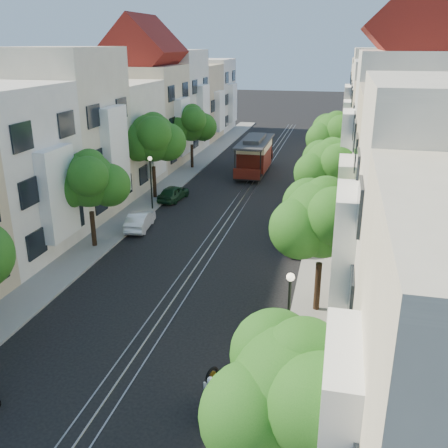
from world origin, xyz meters
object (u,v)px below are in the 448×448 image
Objects in this scene: parked_car_e_mid at (298,239)px; tree_w_d at (192,124)px; tree_e_b at (324,221)px; lamp_east at (289,307)px; cable_car at (255,154)px; parked_car_w_far at (173,193)px; sportbike_rider at (210,393)px; tree_e_a at (300,396)px; tree_w_c at (153,139)px; lamp_west at (151,175)px; parked_car_e_far at (311,191)px; parked_car_w_mid at (140,220)px; tree_e_d at (335,136)px; tree_w_b at (89,181)px; tree_e_c at (331,168)px.

tree_w_d is at bearing 116.36° from parked_car_e_mid.
lamp_east is at bearing -100.93° from tree_e_b.
cable_car reaches higher than parked_car_w_far.
sportbike_rider is 16.00m from parked_car_e_mid.
tree_e_a is 6.28m from sportbike_rider.
tree_e_b is at bearing 90.00° from tree_e_a.
tree_w_c is 3.81m from lamp_west.
parked_car_e_far is at bearing -30.64° from tree_w_d.
parked_car_w_far is (0.11, 6.98, 0.01)m from parked_car_w_mid.
tree_e_b is 0.98× the size of tree_e_d.
parked_car_w_far is (-11.79, 20.80, -2.20)m from lamp_east.
lamp_east reaches higher than parked_car_w_far.
lamp_east reaches higher than parked_car_e_far.
tree_w_d reaches higher than tree_w_b.
lamp_west reaches higher than sportbike_rider.
tree_e_a is 30.84m from parked_car_w_far.
tree_e_b is 1.72× the size of parked_car_e_far.
sportbike_rider is 0.47× the size of parked_car_e_mid.
tree_w_d is (-0.00, 11.00, -0.47)m from tree_w_c.
tree_e_b is at bearing 59.67° from sportbike_rider.
parked_car_w_far is at bearing 128.86° from tree_e_b.
lamp_east is (-0.96, -4.98, -1.89)m from tree_e_b.
cable_car reaches higher than parked_car_e_mid.
tree_w_d is at bearing 118.07° from tree_e_b.
tree_e_a reaches higher than lamp_east.
tree_w_c is at bearing -122.63° from cable_car.
tree_e_a reaches higher than sportbike_rider.
tree_e_c reaches higher than lamp_east.
parked_car_w_far is at bearing 81.35° from tree_w_b.
tree_w_d is 1.68× the size of parked_car_e_far.
tree_w_b is 19.65m from parked_car_e_far.
parked_car_e_mid is at bearing -72.13° from cable_car.
tree_e_d is at bearing 87.96° from lamp_east.
parked_car_e_mid is at bearing -117.74° from tree_e_c.
tree_w_d is (-14.40, 39.00, 0.20)m from tree_e_a.
parked_car_e_mid reaches higher than parked_car_e_far.
tree_w_b reaches higher than parked_car_e_mid.
tree_w_c reaches higher than tree_e_c.
tree_w_d is 23.34m from parked_car_e_mid.
lamp_west is at bearing -151.53° from parked_car_e_far.
tree_e_d reaches higher than lamp_west.
parked_car_e_mid is (6.10, -18.63, -1.35)m from cable_car.
parked_car_w_far is at bearing 73.91° from lamp_west.
sportbike_rider is 0.47× the size of parked_car_e_far.
cable_car is (-6.80, 31.45, -0.85)m from lamp_east.
lamp_east is at bearing -36.58° from tree_w_b.
parked_car_e_far is at bearing 78.60° from sportbike_rider.
tree_e_c is 15.25m from tree_w_c.
parked_car_w_mid is at bearing -85.15° from tree_w_d.
cable_car is 2.30× the size of parked_car_w_mid.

